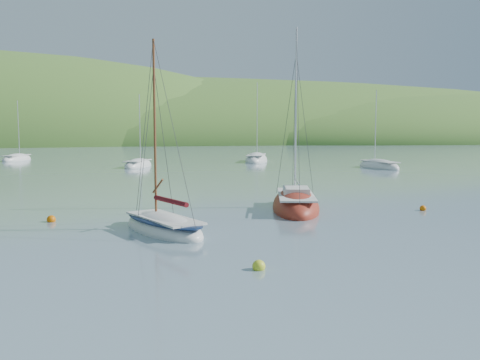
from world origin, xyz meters
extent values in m
plane|color=slate|center=(0.00, 0.00, 0.00)|extent=(700.00, 700.00, 0.00)
ellipsoid|color=#2D5F24|center=(0.00, 170.00, 0.00)|extent=(440.00, 110.00, 44.00)
ellipsoid|color=#2D5F24|center=(90.00, 160.00, 0.00)|extent=(240.00, 100.00, 34.00)
ellipsoid|color=silver|center=(-2.74, 4.53, 0.11)|extent=(4.94, 6.96, 1.61)
cube|color=beige|center=(-2.69, 4.41, 0.69)|extent=(3.78, 5.39, 0.10)
cylinder|color=brown|center=(-3.07, 5.24, 5.02)|extent=(0.12, 0.12, 8.74)
ellipsoid|color=#0A1836|center=(-2.74, 4.53, 0.59)|extent=(4.87, 6.88, 0.28)
cylinder|color=#570E13|center=(-2.41, 3.82, 1.60)|extent=(1.54, 2.96, 0.24)
ellipsoid|color=maroon|center=(5.57, 10.02, 0.16)|extent=(4.61, 8.69, 2.28)
cube|color=beige|center=(5.53, 9.86, 0.96)|extent=(3.50, 6.75, 0.10)
cylinder|color=silver|center=(5.79, 10.98, 6.08)|extent=(0.12, 0.12, 10.33)
cube|color=beige|center=(5.53, 9.86, 1.20)|extent=(2.03, 2.60, 0.42)
cylinder|color=silver|center=(5.35, 9.05, 1.87)|extent=(0.97, 3.89, 0.09)
ellipsoid|color=silver|center=(-4.40, 47.12, 0.14)|extent=(4.71, 7.41, 1.91)
cube|color=beige|center=(-4.45, 46.99, 0.81)|extent=(3.59, 5.75, 0.10)
cylinder|color=silver|center=(-4.12, 47.91, 4.97)|extent=(0.12, 0.12, 8.39)
ellipsoid|color=silver|center=(12.43, 54.37, 0.17)|extent=(5.58, 9.30, 2.39)
cube|color=beige|center=(12.38, 54.20, 1.01)|extent=(4.25, 7.22, 0.10)
cylinder|color=silver|center=(12.75, 55.37, 6.23)|extent=(0.12, 0.12, 10.53)
ellipsoid|color=silver|center=(-22.50, 63.17, 0.13)|extent=(4.36, 7.26, 1.87)
cube|color=beige|center=(-22.54, 63.04, 0.80)|extent=(3.32, 5.64, 0.10)
cylinder|color=silver|center=(-22.25, 63.96, 4.87)|extent=(0.12, 0.12, 8.23)
ellipsoid|color=silver|center=(24.77, 39.84, 0.14)|extent=(3.92, 7.67, 2.00)
cube|color=beige|center=(24.80, 39.70, 0.85)|extent=(2.97, 5.96, 0.10)
cylinder|color=silver|center=(24.61, 40.71, 5.19)|extent=(0.12, 0.12, 8.77)
sphere|color=#BFCE24|center=(0.39, -3.16, 0.12)|extent=(0.48, 0.48, 0.48)
sphere|color=#C45903|center=(13.19, 8.34, 0.12)|extent=(0.40, 0.40, 0.40)
sphere|color=#C45903|center=(-8.63, 8.28, 0.12)|extent=(0.47, 0.47, 0.47)
camera|label=1|loc=(-3.60, -21.59, 5.16)|focal=40.00mm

